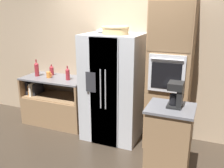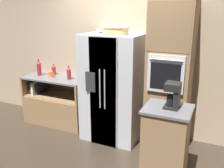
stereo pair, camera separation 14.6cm
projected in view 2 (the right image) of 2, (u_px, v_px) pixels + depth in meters
The scene contains 13 objects.
ground_plane at pixel (115, 136), 4.32m from camera, with size 20.00×20.00×0.00m, color #382D23.
wall_back at pixel (125, 52), 4.29m from camera, with size 12.00×0.06×2.80m.
counter_left at pixel (58, 106), 4.79m from camera, with size 1.22×0.62×0.90m.
refrigerator at pixel (113, 87), 4.10m from camera, with size 0.92×0.79×1.74m.
wall_oven at pixel (170, 77), 3.73m from camera, with size 0.62×0.67×2.25m.
island_counter at pixel (165, 145), 3.07m from camera, with size 0.56×0.51×1.00m.
wicker_basket at pixel (115, 30), 3.74m from camera, with size 0.42×0.42×0.12m.
fruit_bowl at pixel (104, 31), 4.01m from camera, with size 0.22×0.22×0.06m.
bottle_tall at pixel (69, 73), 4.44m from camera, with size 0.07×0.07×0.25m.
bottle_short at pixel (54, 70), 4.77m from camera, with size 0.08×0.08×0.21m.
bottle_wide at pixel (39, 68), 4.71m from camera, with size 0.08×0.08×0.31m.
mug at pixel (51, 74), 4.61m from camera, with size 0.12×0.08×0.11m.
coffee_maker at pixel (174, 95), 2.88m from camera, with size 0.17×0.20×0.30m.
Camera 2 is at (1.55, -3.54, 2.12)m, focal length 40.00 mm.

